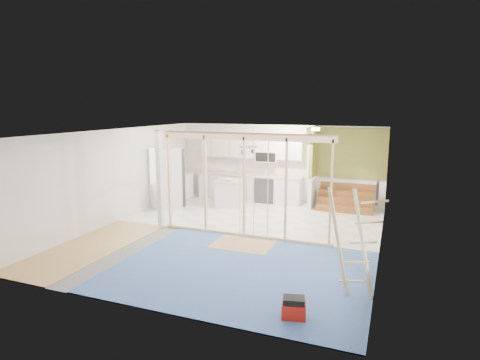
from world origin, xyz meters
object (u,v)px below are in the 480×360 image
at_px(island, 230,193).
at_px(toolbox, 294,308).
at_px(fridge, 164,178).
at_px(ladder, 354,243).

relative_size(island, toolbox, 2.50).
bearing_deg(toolbox, fridge, 123.33).
height_order(fridge, island, fridge).
distance_m(toolbox, ladder, 1.55).
height_order(island, toolbox, island).
bearing_deg(island, ladder, -59.94).
bearing_deg(toolbox, ladder, 43.30).
xyz_separation_m(fridge, island, (1.87, 0.91, -0.52)).
height_order(fridge, ladder, fridge).
xyz_separation_m(toolbox, ladder, (0.74, 1.12, 0.78)).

